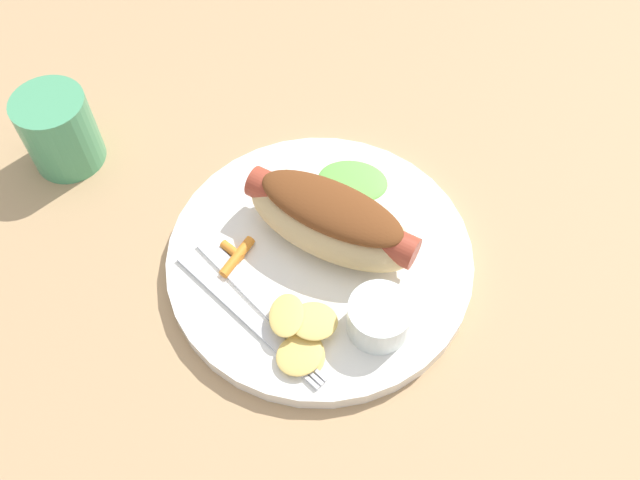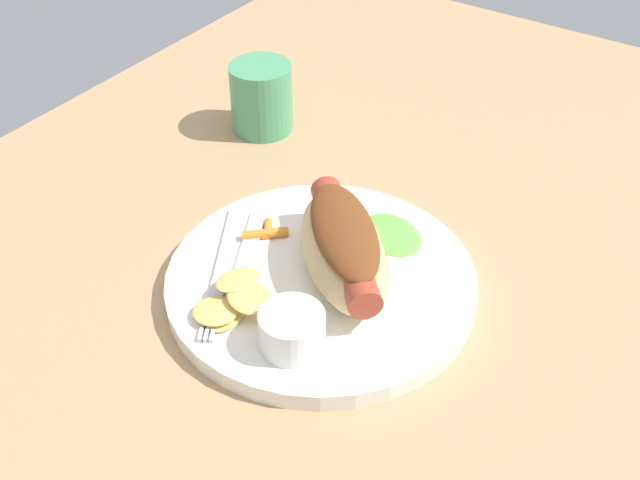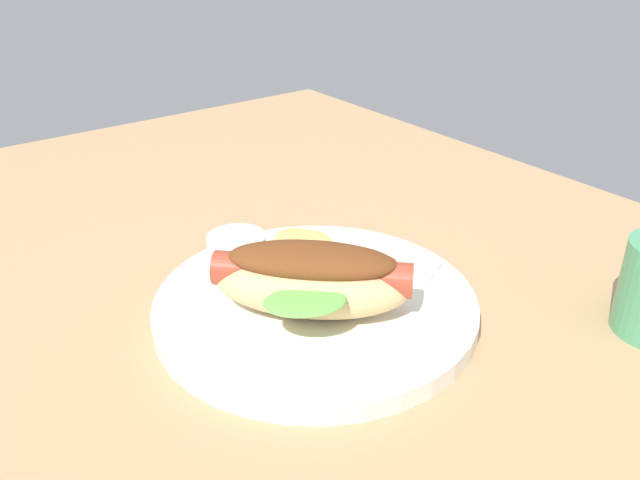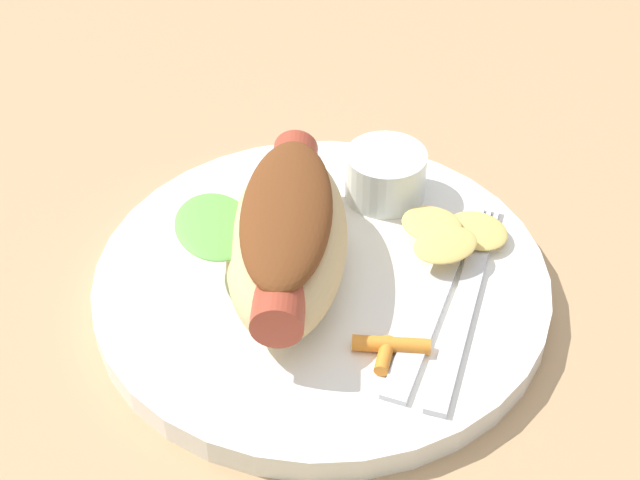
{
  "view_description": "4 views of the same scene",
  "coord_description": "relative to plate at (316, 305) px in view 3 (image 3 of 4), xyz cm",
  "views": [
    {
      "loc": [
        31.17,
        -10.97,
        51.65
      ],
      "look_at": [
        1.87,
        -2.76,
        4.61
      ],
      "focal_mm": 38.7,
      "sensor_mm": 36.0,
      "label": 1
    },
    {
      "loc": [
        42.46,
        24.99,
        46.21
      ],
      "look_at": [
        -0.22,
        -3.8,
        3.79
      ],
      "focal_mm": 44.51,
      "sensor_mm": 36.0,
      "label": 2
    },
    {
      "loc": [
        -34.64,
        24.16,
        30.13
      ],
      "look_at": [
        2.7,
        -4.12,
        5.77
      ],
      "focal_mm": 36.63,
      "sensor_mm": 36.0,
      "label": 3
    },
    {
      "loc": [
        -24.88,
        -31.22,
        38.15
      ],
      "look_at": [
        -0.56,
        -4.59,
        6.48
      ],
      "focal_mm": 51.93,
      "sensor_mm": 36.0,
      "label": 4
    }
  ],
  "objects": [
    {
      "name": "chips_pile",
      "position": [
        7.38,
        -3.52,
        1.75
      ],
      "size": [
        7.52,
        6.17,
        1.96
      ],
      "color": "#E5C061",
      "rests_on": "plate"
    },
    {
      "name": "knife",
      "position": [
        1.98,
        -6.43,
        0.98
      ],
      "size": [
        12.24,
        7.18,
        0.36
      ],
      "primitive_type": "cube",
      "rotation": [
        0.0,
        0.0,
        0.47
      ],
      "color": "silver",
      "rests_on": "plate"
    },
    {
      "name": "carrot_garnish",
      "position": [
        -1.7,
        -6.96,
        1.21
      ],
      "size": [
        3.44,
        3.59,
        0.86
      ],
      "color": "orange",
      "rests_on": "plate"
    },
    {
      "name": "fork",
      "position": [
        3.98,
        -7.35,
        1.0
      ],
      "size": [
        14.94,
        9.42,
        0.4
      ],
      "rotation": [
        0.0,
        0.0,
        0.53
      ],
      "color": "silver",
      "rests_on": "plate"
    },
    {
      "name": "hot_dog",
      "position": [
        -1.41,
        1.4,
        3.74
      ],
      "size": [
        15.48,
        15.5,
        5.6
      ],
      "rotation": [
        0.0,
        0.0,
        0.79
      ],
      "color": "#DBB77A",
      "rests_on": "plate"
    },
    {
      "name": "plate",
      "position": [
        0.0,
        0.0,
        0.0
      ],
      "size": [
        26.23,
        26.23,
        1.6
      ],
      "primitive_type": "cylinder",
      "color": "white",
      "rests_on": "ground_plane"
    },
    {
      "name": "ground_plane",
      "position": [
        -1.35,
        2.63,
        -1.7
      ],
      "size": [
        120.0,
        90.0,
        1.8
      ],
      "primitive_type": "cube",
      "color": "tan"
    },
    {
      "name": "sauce_ramekin",
      "position": [
        7.81,
        2.27,
        2.38
      ],
      "size": [
        5.07,
        5.07,
        3.16
      ],
      "primitive_type": "cylinder",
      "color": "white",
      "rests_on": "plate"
    }
  ]
}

